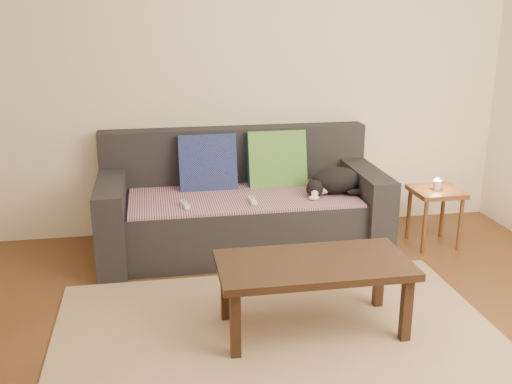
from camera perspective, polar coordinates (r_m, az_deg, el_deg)
ground at (r=3.29m, az=2.91°, el=-15.50°), size 4.50×4.50×0.00m
back_wall at (r=4.76m, az=-2.33°, el=11.48°), size 4.50×0.04×2.60m
sofa at (r=4.55m, az=-1.44°, el=-1.56°), size 2.10×0.94×0.87m
throw_blanket at (r=4.43m, az=-1.27°, el=-0.46°), size 1.66×0.74×0.02m
cushion_navy at (r=4.59m, az=-4.63°, el=2.74°), size 0.44×0.21×0.45m
cushion_green at (r=4.67m, az=1.98°, el=3.03°), size 0.45×0.22×0.47m
cat at (r=4.49m, az=7.43°, el=1.04°), size 0.47×0.34×0.20m
wii_remote_a at (r=4.20m, az=-6.79°, el=-1.22°), size 0.06×0.15×0.03m
wii_remote_b at (r=4.26m, az=-0.35°, el=-0.80°), size 0.04×0.15×0.03m
side_table at (r=4.77m, az=16.74°, el=-0.66°), size 0.36×0.36×0.45m
candle at (r=4.74m, az=16.86°, el=0.68°), size 0.06×0.06×0.09m
rug at (r=3.41m, az=2.33°, el=-14.08°), size 2.50×1.80×0.01m
coffee_table at (r=3.37m, az=5.52°, el=-7.44°), size 1.07×0.54×0.43m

